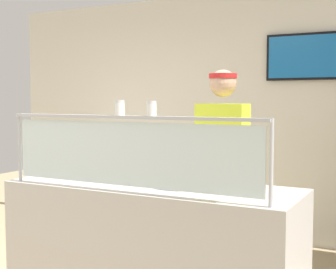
# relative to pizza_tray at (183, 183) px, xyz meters

# --- Properties ---
(shop_rear_unit) EXTENTS (6.42, 0.13, 2.70)m
(shop_rear_unit) POSITION_rel_pizza_tray_xyz_m (-0.18, 2.18, 0.39)
(shop_rear_unit) COLOR silver
(shop_rear_unit) RESTS_ON ground
(serving_counter) EXTENTS (2.02, 0.72, 0.95)m
(serving_counter) POSITION_rel_pizza_tray_xyz_m (-0.19, -0.09, -0.49)
(serving_counter) COLOR #BCB7B2
(serving_counter) RESTS_ON ground
(sneeze_guard) EXTENTS (1.85, 0.06, 0.48)m
(sneeze_guard) POSITION_rel_pizza_tray_xyz_m (-0.19, -0.39, 0.28)
(sneeze_guard) COLOR #B2B5BC
(sneeze_guard) RESTS_ON serving_counter
(pizza_tray) EXTENTS (0.48, 0.48, 0.04)m
(pizza_tray) POSITION_rel_pizza_tray_xyz_m (0.00, 0.00, 0.00)
(pizza_tray) COLOR #9EA0A8
(pizza_tray) RESTS_ON serving_counter
(pizza_server) EXTENTS (0.13, 0.29, 0.01)m
(pizza_server) POSITION_rel_pizza_tray_xyz_m (0.03, -0.02, 0.02)
(pizza_server) COLOR #ADAFB7
(pizza_server) RESTS_ON pizza_tray
(parmesan_shaker) EXTENTS (0.06, 0.06, 0.10)m
(parmesan_shaker) POSITION_rel_pizza_tray_xyz_m (-0.25, -0.39, 0.51)
(parmesan_shaker) COLOR white
(parmesan_shaker) RESTS_ON sneeze_guard
(pepper_flake_shaker) EXTENTS (0.06, 0.06, 0.09)m
(pepper_flake_shaker) POSITION_rel_pizza_tray_xyz_m (-0.02, -0.39, 0.51)
(pepper_flake_shaker) COLOR white
(pepper_flake_shaker) RESTS_ON sneeze_guard
(worker_figure) EXTENTS (0.41, 0.50, 1.76)m
(worker_figure) POSITION_rel_pizza_tray_xyz_m (0.08, 0.55, 0.04)
(worker_figure) COLOR #23232D
(worker_figure) RESTS_ON ground
(prep_shelf) EXTENTS (0.70, 0.55, 0.82)m
(prep_shelf) POSITION_rel_pizza_tray_xyz_m (-1.98, 1.69, -0.56)
(prep_shelf) COLOR #B7BABF
(prep_shelf) RESTS_ON ground
(pizza_box_stack) EXTENTS (0.46, 0.46, 0.27)m
(pizza_box_stack) POSITION_rel_pizza_tray_xyz_m (-1.97, 1.69, -0.01)
(pizza_box_stack) COLOR silver
(pizza_box_stack) RESTS_ON prep_shelf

